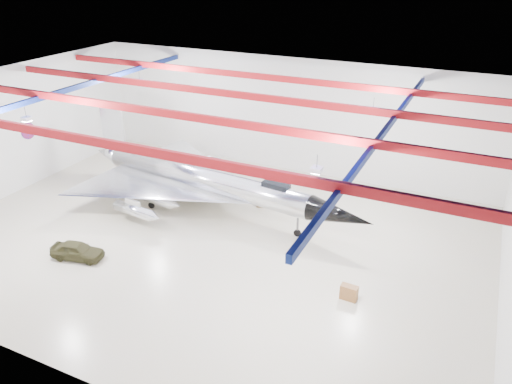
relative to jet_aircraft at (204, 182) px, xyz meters
The scene contains 16 objects.
floor 5.51m from the jet_aircraft, 54.50° to the right, with size 40.00×40.00×0.00m, color beige.
wall_back 11.76m from the jet_aircraft, 75.37° to the left, with size 40.00×40.00×0.00m, color silver.
wall_left 17.86m from the jet_aircraft, 166.80° to the right, with size 30.00×30.00×0.00m, color silver.
ceiling 9.89m from the jet_aircraft, 54.50° to the right, with size 40.00×40.00×0.00m, color #0A0F38.
ceiling_structure 9.31m from the jet_aircraft, 54.50° to the right, with size 39.50×29.50×1.08m.
wall_roundel 17.38m from the jet_aircraft, behind, with size 1.50×1.50×0.10m, color #B21414.
jet_aircraft is the anchor object (origin of this frame).
jeep 11.46m from the jet_aircraft, 111.49° to the right, with size 1.51×3.75×1.28m, color #39371C.
desk 16.06m from the jet_aircraft, 25.49° to the right, with size 1.07×0.53×0.98m, color brown.
crate_ply 3.97m from the jet_aircraft, 168.74° to the left, with size 0.51×0.41×0.36m, color olive.
toolbox_red 3.61m from the jet_aircraft, 119.96° to the left, with size 0.51×0.40×0.35m, color #A22A10.
parts_bin 5.87m from the jet_aircraft, 40.99° to the left, with size 0.63×0.50×0.44m, color olive.
crate_small 6.99m from the jet_aircraft, 165.65° to the left, with size 0.42×0.33×0.29m, color #59595B.
tool_chest 7.64m from the jet_aircraft, 21.14° to the left, with size 0.47×0.47×0.42m, color #A22A10.
oil_barrel 5.20m from the jet_aircraft, 28.68° to the left, with size 0.63×0.50×0.44m, color olive.
spares_box 6.47m from the jet_aircraft, 67.63° to the left, with size 0.38×0.38×0.34m, color #59595B.
Camera 1 is at (17.08, -28.07, 19.43)m, focal length 35.00 mm.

